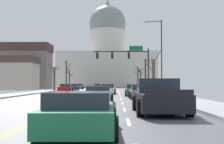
{
  "coord_description": "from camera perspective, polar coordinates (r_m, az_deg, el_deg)",
  "views": [
    {
      "loc": [
        3.05,
        -30.32,
        1.42
      ],
      "look_at": [
        2.23,
        34.62,
        3.68
      ],
      "focal_mm": 50.22,
      "sensor_mm": 36.0,
      "label": 1
    }
  ],
  "objects": [
    {
      "name": "ground",
      "position": [
        30.5,
        -5.03,
        -4.61
      ],
      "size": [
        20.0,
        180.0,
        0.2
      ],
      "color": "#4F4F55"
    },
    {
      "name": "signal_gantry",
      "position": [
        44.06,
        2.92,
        2.43
      ],
      "size": [
        7.91,
        0.41,
        6.5
      ],
      "color": "#28282D",
      "rests_on": "ground"
    },
    {
      "name": "street_lamp_right",
      "position": [
        35.8,
        8.61,
        3.86
      ],
      "size": [
        2.09,
        0.24,
        8.4
      ],
      "color": "#333338",
      "rests_on": "ground"
    },
    {
      "name": "capitol_building",
      "position": [
        113.69,
        -0.81,
        2.41
      ],
      "size": [
        33.45,
        23.48,
        32.04
      ],
      "color": "beige",
      "rests_on": "ground"
    },
    {
      "name": "sedan_near_00",
      "position": [
        40.48,
        -0.73,
        -3.15
      ],
      "size": [
        2.02,
        4.32,
        1.27
      ],
      "color": "silver",
      "rests_on": "ground"
    },
    {
      "name": "sedan_near_01",
      "position": [
        34.37,
        4.08,
        -3.36
      ],
      "size": [
        2.15,
        4.41,
        1.26
      ],
      "color": "#1E7247",
      "rests_on": "ground"
    },
    {
      "name": "sedan_near_02",
      "position": [
        28.38,
        5.11,
        -3.7
      ],
      "size": [
        2.03,
        4.5,
        1.19
      ],
      "color": "#6B6056",
      "rests_on": "ground"
    },
    {
      "name": "sedan_near_03",
      "position": [
        21.68,
        -2.44,
        -4.21
      ],
      "size": [
        2.01,
        4.44,
        1.21
      ],
      "color": "#9EA3A8",
      "rests_on": "ground"
    },
    {
      "name": "pickup_truck_near_04",
      "position": [
        14.98,
        8.52,
        -4.63
      ],
      "size": [
        2.34,
        5.4,
        1.63
      ],
      "color": "black",
      "rests_on": "ground"
    },
    {
      "name": "sedan_near_05",
      "position": [
        8.87,
        -5.83,
        -7.5
      ],
      "size": [
        2.15,
        4.39,
        1.17
      ],
      "color": "#1E7247",
      "rests_on": "ground"
    },
    {
      "name": "sedan_oncoming_00",
      "position": [
        51.11,
        -8.42,
        -2.89
      ],
      "size": [
        2.12,
        4.62,
        1.27
      ],
      "color": "#B71414",
      "rests_on": "ground"
    },
    {
      "name": "sedan_oncoming_01",
      "position": [
        60.15,
        -7.16,
        -2.76
      ],
      "size": [
        2.05,
        4.73,
        1.26
      ],
      "color": "navy",
      "rests_on": "ground"
    },
    {
      "name": "sedan_oncoming_02",
      "position": [
        71.29,
        -6.04,
        -2.65
      ],
      "size": [
        1.94,
        4.68,
        1.24
      ],
      "color": "#6B6056",
      "rests_on": "ground"
    },
    {
      "name": "sedan_oncoming_03",
      "position": [
        79.94,
        -2.67,
        -2.61
      ],
      "size": [
        2.13,
        4.61,
        1.15
      ],
      "color": "#6B6056",
      "rests_on": "ground"
    },
    {
      "name": "flank_building_00",
      "position": [
        65.73,
        -18.86,
        -0.18
      ],
      "size": [
        12.75,
        6.24,
        6.66
      ],
      "color": "#B2A38E",
      "rests_on": "ground"
    },
    {
      "name": "flank_building_01",
      "position": [
        75.37,
        -15.29,
        1.04
      ],
      "size": [
        11.17,
        7.16,
        10.5
      ],
      "color": "slate",
      "rests_on": "ground"
    },
    {
      "name": "bare_tree_00",
      "position": [
        84.05,
        4.75,
        -0.82
      ],
      "size": [
        2.89,
        1.73,
        5.81
      ],
      "color": "#423328",
      "rests_on": "ground"
    },
    {
      "name": "bare_tree_01",
      "position": [
        69.93,
        -8.31,
        -0.29
      ],
      "size": [
        1.78,
        2.1,
        6.27
      ],
      "color": "#423328",
      "rests_on": "ground"
    },
    {
      "name": "bare_tree_02",
      "position": [
        55.88,
        6.1,
        -0.33
      ],
      "size": [
        1.5,
        2.08,
        5.59
      ],
      "color": "#423328",
      "rests_on": "ground"
    },
    {
      "name": "bare_tree_03",
      "position": [
        56.12,
        -10.48,
        -1.04
      ],
      "size": [
        2.11,
        1.65,
        4.63
      ],
      "color": "#4C3D2D",
      "rests_on": "ground"
    },
    {
      "name": "bare_tree_04",
      "position": [
        40.14,
        7.59,
        -0.53
      ],
      "size": [
        2.19,
        2.15,
        5.52
      ],
      "color": "brown",
      "rests_on": "ground"
    },
    {
      "name": "bare_tree_05",
      "position": [
        78.59,
        -7.77,
        -1.13
      ],
      "size": [
        1.87,
        1.61,
        4.91
      ],
      "color": "brown",
      "rests_on": "ground"
    },
    {
      "name": "bare_tree_06",
      "position": [
        68.09,
        5.22,
        -1.11
      ],
      "size": [
        1.29,
        2.45,
        4.76
      ],
      "color": "#4C3D2D",
      "rests_on": "ground"
    },
    {
      "name": "pedestrian_00",
      "position": [
        33.85,
        9.26,
        -2.49
      ],
      "size": [
        0.35,
        0.34,
        1.75
      ],
      "color": "#4C4238",
      "rests_on": "ground"
    },
    {
      "name": "bicycle_parked",
      "position": [
        29.61,
        11.78,
        -3.75
      ],
      "size": [
        0.12,
        1.77,
        0.85
      ],
      "color": "black",
      "rests_on": "ground"
    }
  ]
}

